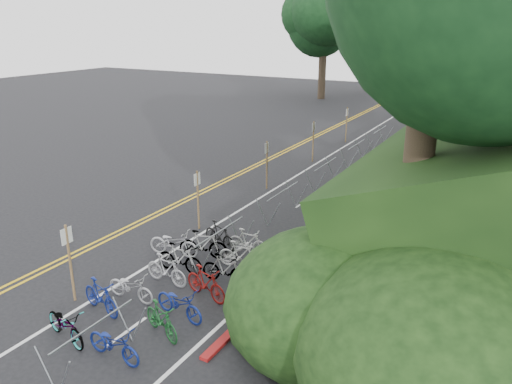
# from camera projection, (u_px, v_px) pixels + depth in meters

# --- Properties ---
(ground) EXTENTS (120.00, 120.00, 0.00)m
(ground) POSITION_uv_depth(u_px,v_px,m) (99.00, 275.00, 16.94)
(ground) COLOR black
(ground) RESTS_ON ground
(road_markings) EXTENTS (7.47, 80.00, 0.01)m
(road_markings) POSITION_uv_depth(u_px,v_px,m) (259.00, 194.00, 24.99)
(road_markings) COLOR gold
(road_markings) RESTS_ON ground
(red_curb) EXTENTS (0.25, 28.00, 0.10)m
(red_curb) POSITION_uv_depth(u_px,v_px,m) (369.00, 198.00, 24.21)
(red_curb) COLOR maroon
(red_curb) RESTS_ON ground
(bike_rack_front) EXTENTS (1.17, 2.65, 1.23)m
(bike_rack_front) POSITION_uv_depth(u_px,v_px,m) (95.00, 337.00, 12.16)
(bike_rack_front) COLOR gray
(bike_rack_front) RESTS_ON ground
(bike_racks_rest) EXTENTS (1.14, 23.00, 1.17)m
(bike_racks_rest) POSITION_uv_depth(u_px,v_px,m) (325.00, 170.00, 26.02)
(bike_racks_rest) COLOR gray
(bike_racks_rest) RESTS_ON ground
(signpost_near) EXTENTS (0.08, 0.40, 2.52)m
(signpost_near) POSITION_uv_depth(u_px,v_px,m) (70.00, 258.00, 14.98)
(signpost_near) COLOR brown
(signpost_near) RESTS_ON ground
(signposts_rest) EXTENTS (0.08, 18.40, 2.50)m
(signposts_rest) POSITION_uv_depth(u_px,v_px,m) (292.00, 149.00, 27.76)
(signposts_rest) COLOR brown
(signposts_rest) RESTS_ON ground
(bike_front) EXTENTS (1.01, 2.02, 1.01)m
(bike_front) POSITION_uv_depth(u_px,v_px,m) (174.00, 243.00, 18.24)
(bike_front) COLOR #9E9EA3
(bike_front) RESTS_ON ground
(bike_valet) EXTENTS (3.25, 8.77, 1.08)m
(bike_valet) POSITION_uv_depth(u_px,v_px,m) (175.00, 279.00, 15.71)
(bike_valet) COLOR slate
(bike_valet) RESTS_ON ground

